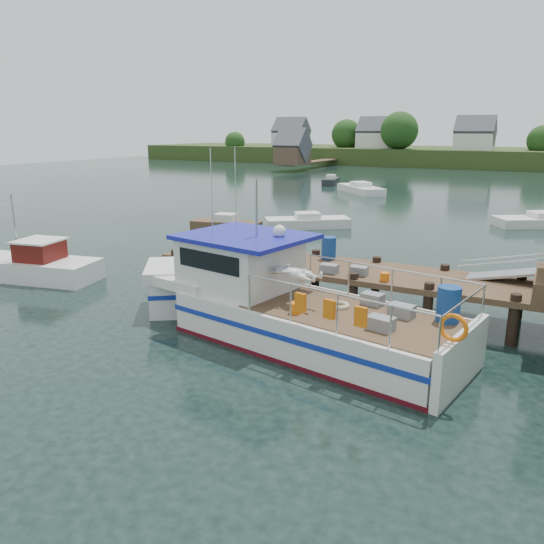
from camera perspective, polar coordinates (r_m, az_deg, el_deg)
The scene contains 10 objects.
ground_plane at distance 20.27m, azimuth 4.50°, elevation -2.92°, with size 160.00×160.00×0.00m, color black.
far_shore at distance 100.45m, azimuth 24.11°, elevation 11.50°, with size 140.00×42.55×9.22m.
dock at distance 18.20m, azimuth 23.80°, elevation 1.06°, with size 16.60×3.00×4.78m.
lobster_boat at distance 16.44m, azimuth 0.54°, elevation -3.40°, with size 11.93×5.18×5.74m.
work_boat at distance 25.21m, azimuth -24.87°, elevation 0.67°, with size 6.95×3.25×3.64m.
moored_rowboat at distance 32.86m, azimuth -4.95°, elevation 4.92°, with size 4.44×2.08×1.24m.
moored_a at distance 34.88m, azimuth 3.84°, elevation 5.39°, with size 5.48×4.69×1.00m.
moored_c at distance 39.49m, azimuth 27.21°, elevation 4.89°, with size 6.47×5.09×0.99m.
moored_d at distance 54.61m, azimuth 9.50°, elevation 8.81°, with size 6.26×6.33×1.13m.
moored_e at distance 62.63m, azimuth 6.36°, elevation 9.71°, with size 2.20×4.32×1.14m.
Camera 1 is at (7.60, -17.71, 6.27)m, focal length 35.00 mm.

